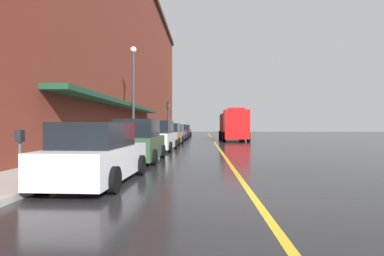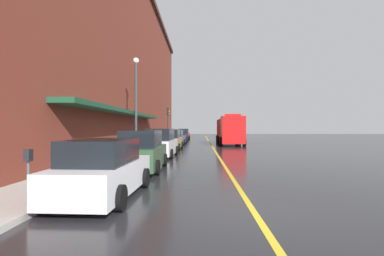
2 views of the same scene
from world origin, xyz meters
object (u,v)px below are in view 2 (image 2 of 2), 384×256
at_px(parked_car_6, 181,136).
at_px(parking_meter_1, 168,135).
at_px(parked_car_5, 179,136).
at_px(parked_car_7, 184,134).
at_px(street_lamp_left, 136,94).
at_px(parked_car_2, 161,144).
at_px(parked_car_0, 103,170).
at_px(parking_meter_0, 142,141).
at_px(parked_car_4, 175,138).
at_px(fire_truck, 230,131).
at_px(parked_car_3, 170,140).
at_px(parking_meter_3, 130,143).
at_px(parked_car_1, 142,152).
at_px(parking_meter_2, 28,167).
at_px(traffic_light_near, 168,118).

bearing_deg(parked_car_6, parking_meter_1, 165.48).
relative_size(parked_car_5, parked_car_7, 1.00).
height_order(parked_car_5, parked_car_6, parked_car_5).
bearing_deg(street_lamp_left, parked_car_2, -36.59).
relative_size(parked_car_0, parking_meter_0, 3.37).
distance_m(parked_car_4, parked_car_6, 10.95).
height_order(parked_car_2, parked_car_7, parked_car_2).
height_order(parked_car_0, fire_truck, fire_truck).
bearing_deg(parking_meter_0, parked_car_3, 75.91).
relative_size(parking_meter_3, street_lamp_left, 0.19).
bearing_deg(parked_car_5, parking_meter_3, 173.87).
bearing_deg(parking_meter_0, parked_car_1, -78.48).
height_order(parked_car_3, parked_car_7, parked_car_3).
height_order(parked_car_2, parked_car_3, parked_car_2).
bearing_deg(parked_car_6, fire_truck, -147.98).
distance_m(parked_car_0, parking_meter_0, 12.12).
distance_m(parked_car_0, parked_car_3, 17.73).
height_order(parking_meter_2, parking_meter_3, same).
height_order(parked_car_3, fire_truck, fire_truck).
bearing_deg(parked_car_5, parked_car_1, 177.69).
distance_m(parking_meter_1, street_lamp_left, 15.85).
xyz_separation_m(fire_truck, traffic_light_near, (-7.43, 2.69, 1.54)).
bearing_deg(street_lamp_left, parked_car_1, -75.57).
distance_m(parked_car_0, parked_car_1, 5.27).
bearing_deg(parked_car_4, parked_car_5, 0.88).
relative_size(parked_car_1, parking_meter_3, 3.39).
height_order(parked_car_0, parked_car_2, parked_car_2).
relative_size(parking_meter_1, traffic_light_near, 0.31).
distance_m(parking_meter_2, traffic_light_near, 29.55).
height_order(parked_car_0, traffic_light_near, traffic_light_near).
relative_size(parked_car_6, fire_truck, 0.53).
relative_size(parked_car_5, street_lamp_left, 0.63).
relative_size(parked_car_1, street_lamp_left, 0.65).
bearing_deg(parked_car_7, fire_truck, -156.15).
bearing_deg(parking_meter_1, parked_car_5, 32.94).
height_order(parked_car_4, parking_meter_0, parked_car_4).
bearing_deg(parked_car_7, parking_meter_2, 178.69).
xyz_separation_m(parked_car_4, fire_truck, (6.14, 1.81, 0.82)).
height_order(fire_truck, parking_meter_2, fire_truck).
relative_size(parking_meter_1, street_lamp_left, 0.19).
height_order(street_lamp_left, traffic_light_near, street_lamp_left).
distance_m(parked_car_4, parked_car_7, 16.03).
xyz_separation_m(parking_meter_2, traffic_light_near, (0.06, 29.48, 2.10)).
distance_m(parked_car_6, traffic_light_near, 7.01).
xyz_separation_m(parked_car_0, traffic_light_near, (-1.27, 28.07, 2.37)).
height_order(parked_car_6, parking_meter_0, parked_car_6).
xyz_separation_m(parked_car_3, parking_meter_3, (-1.43, -9.07, 0.22)).
distance_m(fire_truck, street_lamp_left, 15.08).
height_order(parked_car_7, traffic_light_near, traffic_light_near).
bearing_deg(parked_car_5, parked_car_2, 177.83).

